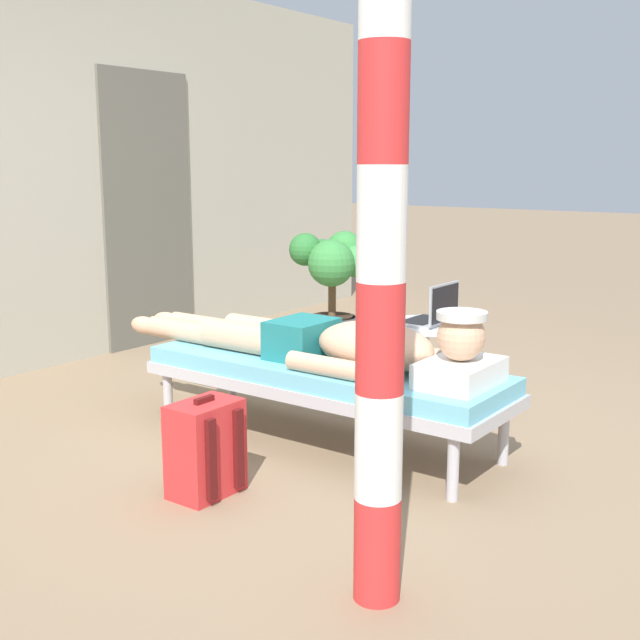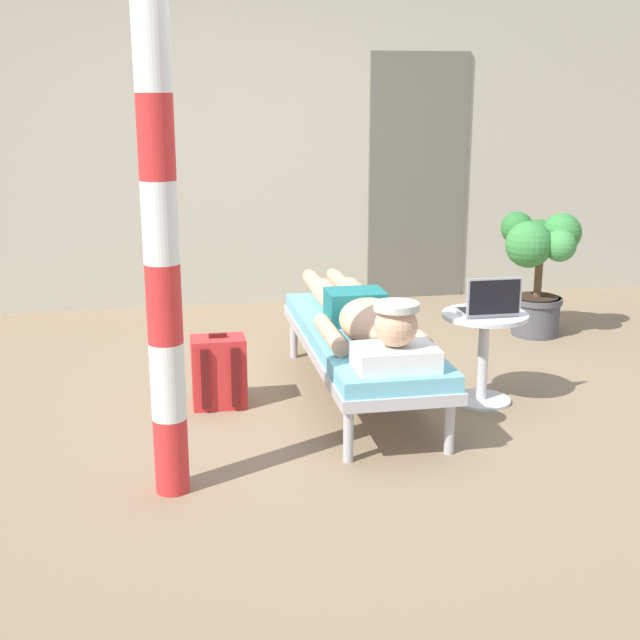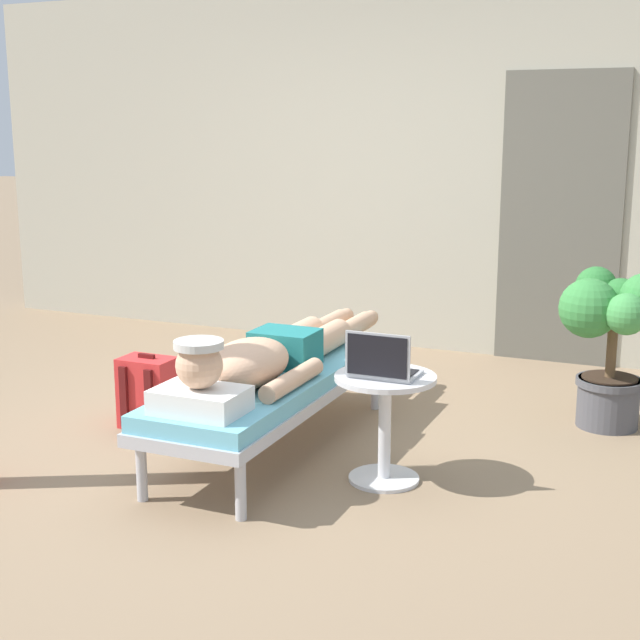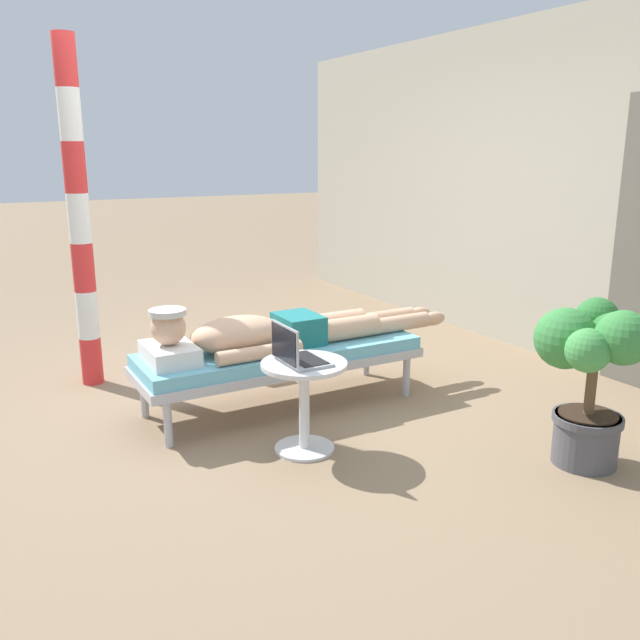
% 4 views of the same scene
% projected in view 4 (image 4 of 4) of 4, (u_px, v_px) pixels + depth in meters
% --- Properties ---
extents(ground_plane, '(40.00, 40.00, 0.00)m').
position_uv_depth(ground_plane, '(265.00, 401.00, 4.53)').
color(ground_plane, '#8C7256').
extents(house_wall_back, '(7.60, 0.20, 2.70)m').
position_uv_depth(house_wall_back, '(561.00, 190.00, 5.31)').
color(house_wall_back, '#B2AD99').
rests_on(house_wall_back, ground).
extents(lounge_chair, '(0.61, 1.88, 0.42)m').
position_uv_depth(lounge_chair, '(280.00, 356.00, 4.36)').
color(lounge_chair, '#B7B7BC').
rests_on(lounge_chair, ground).
extents(person_reclining, '(0.53, 2.17, 0.33)m').
position_uv_depth(person_reclining, '(271.00, 332.00, 4.29)').
color(person_reclining, white).
rests_on(person_reclining, lounge_chair).
extents(side_table, '(0.48, 0.48, 0.52)m').
position_uv_depth(side_table, '(304.00, 391.00, 3.71)').
color(side_table, silver).
rests_on(side_table, ground).
extents(laptop, '(0.31, 0.24, 0.23)m').
position_uv_depth(laptop, '(296.00, 353.00, 3.63)').
color(laptop, '#A5A8AD').
rests_on(laptop, side_table).
extents(backpack, '(0.30, 0.26, 0.42)m').
position_uv_depth(backpack, '(238.00, 347.00, 5.10)').
color(backpack, red).
rests_on(backpack, ground).
extents(potted_plant, '(0.59, 0.53, 0.89)m').
position_uv_depth(potted_plant, '(590.00, 366.00, 3.50)').
color(potted_plant, '#4C4C51').
rests_on(potted_plant, ground).
extents(porch_post, '(0.15, 0.15, 2.40)m').
position_uv_depth(porch_post, '(79.00, 218.00, 4.59)').
color(porch_post, red).
rests_on(porch_post, ground).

